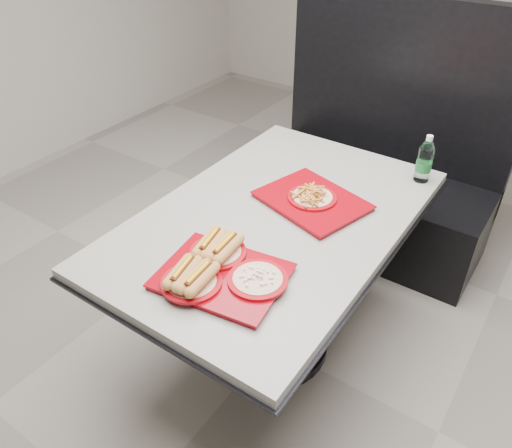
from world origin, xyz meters
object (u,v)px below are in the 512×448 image
Objects in this scene: booth_bench at (377,176)px; diner_table at (275,248)px; tray_far at (312,199)px; water_bottle at (425,161)px; tray_near at (218,270)px.

diner_table is at bearing -90.00° from booth_bench.
tray_far is 0.53m from water_bottle.
tray_far is at bearing 86.44° from tray_near.
booth_bench reaches higher than diner_table.
tray_near reaches higher than tray_far.
diner_table is 0.46m from tray_near.
water_bottle is at bearing 55.28° from tray_far.
water_bottle is (0.37, -0.51, 0.44)m from booth_bench.
booth_bench is 3.04× the size of tray_near.
tray_near is at bearing -88.48° from booth_bench.
water_bottle is (0.33, 0.99, 0.06)m from tray_near.
tray_far is (0.08, 0.15, 0.19)m from diner_table.
tray_near is (0.04, -0.41, 0.20)m from diner_table.
tray_near is 2.12× the size of water_bottle.
diner_table is 6.78× the size of water_bottle.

